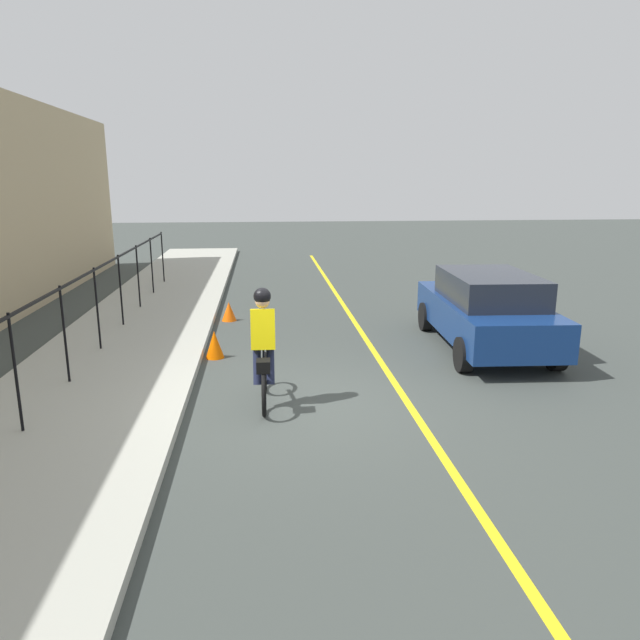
{
  "coord_description": "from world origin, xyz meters",
  "views": [
    {
      "loc": [
        -8.44,
        0.59,
        3.38
      ],
      "look_at": [
        1.37,
        -0.38,
        1.0
      ],
      "focal_mm": 32.79,
      "sensor_mm": 36.0,
      "label": 1
    }
  ],
  "objects_px": {
    "cyclist_lead": "(263,348)",
    "traffic_cone_far": "(215,344)",
    "patrol_sedan": "(486,309)",
    "traffic_cone_near": "(229,311)"
  },
  "relations": [
    {
      "from": "traffic_cone_near",
      "to": "traffic_cone_far",
      "type": "height_order",
      "value": "traffic_cone_far"
    },
    {
      "from": "patrol_sedan",
      "to": "traffic_cone_near",
      "type": "relative_size",
      "value": 9.62
    },
    {
      "from": "cyclist_lead",
      "to": "patrol_sedan",
      "type": "bearing_deg",
      "value": -58.72
    },
    {
      "from": "cyclist_lead",
      "to": "traffic_cone_far",
      "type": "height_order",
      "value": "cyclist_lead"
    },
    {
      "from": "cyclist_lead",
      "to": "patrol_sedan",
      "type": "xyz_separation_m",
      "value": [
        2.64,
        -4.49,
        -0.09
      ]
    },
    {
      "from": "traffic_cone_near",
      "to": "traffic_cone_far",
      "type": "relative_size",
      "value": 0.87
    },
    {
      "from": "patrol_sedan",
      "to": "traffic_cone_near",
      "type": "xyz_separation_m",
      "value": [
        2.96,
        5.32,
        -0.59
      ]
    },
    {
      "from": "traffic_cone_near",
      "to": "traffic_cone_far",
      "type": "distance_m",
      "value": 3.07
    },
    {
      "from": "patrol_sedan",
      "to": "traffic_cone_near",
      "type": "distance_m",
      "value": 6.12
    },
    {
      "from": "patrol_sedan",
      "to": "traffic_cone_far",
      "type": "xyz_separation_m",
      "value": [
        -0.11,
        5.44,
        -0.56
      ]
    }
  ]
}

